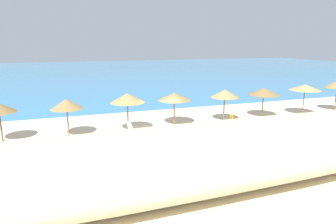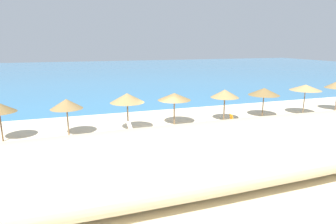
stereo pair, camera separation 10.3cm
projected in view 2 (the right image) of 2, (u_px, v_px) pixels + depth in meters
The scene contains 13 objects.
ground_plane at pixel (164, 134), 19.87m from camera, with size 160.00×160.00×0.00m, color beige.
sea_water at pixel (100, 72), 62.58m from camera, with size 160.00×78.16×0.01m, color teal.
dune_ridge at pixel (192, 157), 12.50m from camera, with size 55.12×5.42×2.62m, color beige.
beach_umbrella_3 at pixel (66, 104), 18.85m from camera, with size 2.09×2.09×2.57m.
beach_umbrella_4 at pixel (127, 98), 19.80m from camera, with size 2.37×2.37×2.78m.
beach_umbrella_5 at pixel (174, 97), 21.46m from camera, with size 2.48×2.48×2.51m.
beach_umbrella_6 at pixel (225, 94), 22.51m from camera, with size 2.22×2.22×2.59m.
beach_umbrella_7 at pixel (264, 92), 23.87m from camera, with size 2.55×2.55×2.51m.
beach_umbrella_8 at pixel (306, 87), 24.47m from camera, with size 2.60×2.60×2.69m.
lounge_chair_1 at pixel (123, 133), 18.74m from camera, with size 1.81×1.05×1.14m.
lounge_chair_2 at pixel (225, 122), 21.34m from camera, with size 1.56×0.90×0.98m.
beach_ball at pixel (241, 125), 21.26m from camera, with size 0.39×0.39×0.39m, color blue.
cooler_box at pixel (264, 129), 20.50m from camera, with size 0.50×0.33×0.35m, color blue.
Camera 2 is at (-5.71, -18.08, 6.12)m, focal length 30.84 mm.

